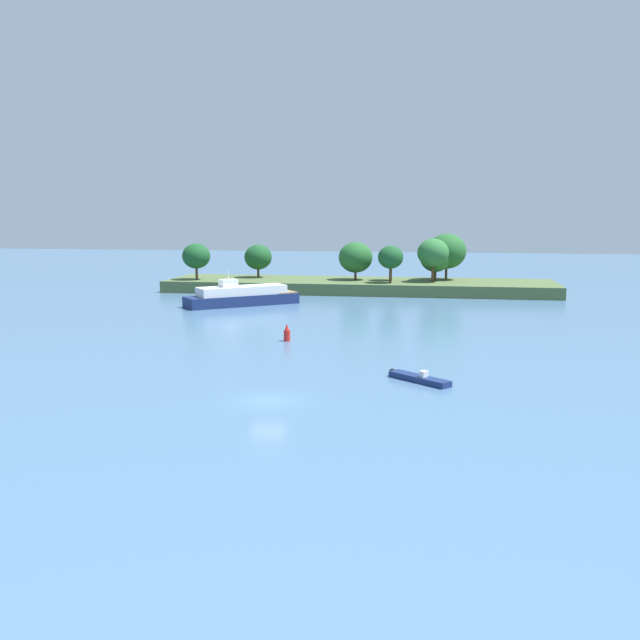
# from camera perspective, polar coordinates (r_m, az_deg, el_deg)

# --- Properties ---
(ground_plane) EXTENTS (400.00, 400.00, 0.00)m
(ground_plane) POSITION_cam_1_polar(r_m,az_deg,el_deg) (53.37, -4.15, -6.44)
(ground_plane) COLOR #476B8E
(treeline_island) EXTENTS (67.56, 15.65, 10.08)m
(treeline_island) POSITION_cam_1_polar(r_m,az_deg,el_deg) (125.68, 3.62, 3.59)
(treeline_island) COLOR #4C6038
(treeline_island) RESTS_ON ground
(white_riverboat) EXTENTS (16.15, 14.12, 5.39)m
(white_riverboat) POSITION_cam_1_polar(r_m,az_deg,el_deg) (107.36, -6.26, 1.91)
(white_riverboat) COLOR navy
(white_riverboat) RESTS_ON ground
(small_motorboat) EXTENTS (5.28, 4.69, 1.00)m
(small_motorboat) POSITION_cam_1_polar(r_m,az_deg,el_deg) (59.42, 7.95, -4.67)
(small_motorboat) COLOR navy
(small_motorboat) RESTS_ON ground
(channel_buoy_red) EXTENTS (0.70, 0.70, 1.90)m
(channel_buoy_red) POSITION_cam_1_polar(r_m,az_deg,el_deg) (77.21, -2.66, -1.10)
(channel_buoy_red) COLOR red
(channel_buoy_red) RESTS_ON ground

